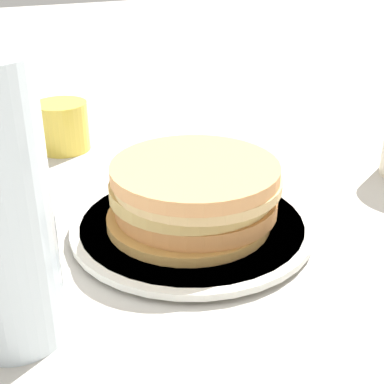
% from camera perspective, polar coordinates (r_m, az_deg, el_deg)
% --- Properties ---
extents(ground_plane, '(4.00, 4.00, 0.00)m').
position_cam_1_polar(ground_plane, '(0.61, 1.40, -2.50)').
color(ground_plane, '#BCB7AD').
extents(plate, '(0.26, 0.26, 0.01)m').
position_cam_1_polar(plate, '(0.58, 0.00, -3.58)').
color(plate, silver).
rests_on(plate, ground_plane).
extents(pancake_stack, '(0.18, 0.18, 0.07)m').
position_cam_1_polar(pancake_stack, '(0.56, 0.19, -0.00)').
color(pancake_stack, '#C08C44').
rests_on(pancake_stack, plate).
extents(juice_glass, '(0.08, 0.08, 0.07)m').
position_cam_1_polar(juice_glass, '(0.81, -13.64, 6.81)').
color(juice_glass, yellow).
rests_on(juice_glass, ground_plane).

